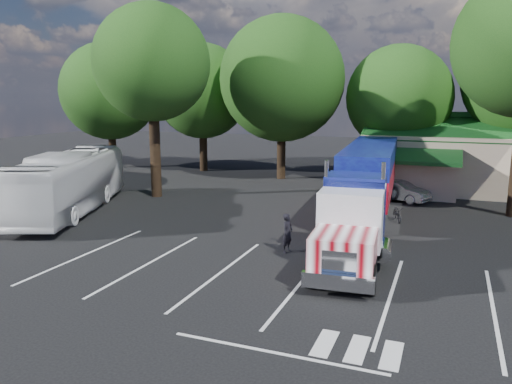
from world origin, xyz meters
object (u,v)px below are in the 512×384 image
(woman, at_px, (287,233))
(tour_bus, at_px, (70,182))
(semi_truck, at_px, (367,180))
(bicycle, at_px, (397,213))
(silver_sedan, at_px, (399,191))

(woman, relative_size, tour_bus, 0.14)
(semi_truck, bearing_deg, bicycle, 28.77)
(woman, relative_size, bicycle, 1.06)
(woman, height_order, bicycle, woman)
(silver_sedan, bearing_deg, woman, -171.93)
(tour_bus, bearing_deg, woman, -32.39)
(woman, distance_m, bicycle, 8.42)
(bicycle, distance_m, tour_bus, 18.83)
(woman, distance_m, tour_bus, 14.58)
(semi_truck, distance_m, bicycle, 2.69)
(semi_truck, height_order, bicycle, semi_truck)
(woman, height_order, silver_sedan, woman)
(semi_truck, relative_size, tour_bus, 1.59)
(semi_truck, distance_m, tour_bus, 17.03)
(semi_truck, xyz_separation_m, tour_bus, (-16.62, -3.66, -0.60))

